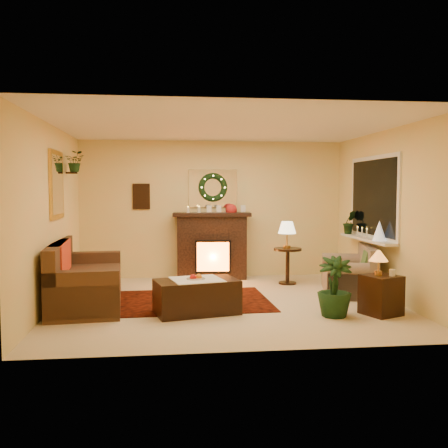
{
  "coord_description": "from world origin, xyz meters",
  "views": [
    {
      "loc": [
        -0.87,
        -7.27,
        1.69
      ],
      "look_at": [
        0.0,
        0.35,
        1.15
      ],
      "focal_mm": 40.0,
      "sensor_mm": 36.0,
      "label": 1
    }
  ],
  "objects": [
    {
      "name": "floor_palm",
      "position": [
        1.32,
        -0.96,
        0.45
      ],
      "size": [
        1.54,
        1.54,
        2.39
      ],
      "primitive_type": "imported",
      "rotation": [
        0.0,
        0.0,
        -0.17
      ],
      "color": "#1A5424",
      "rests_on": "floor"
    },
    {
      "name": "wall_left",
      "position": [
        -2.5,
        0.0,
        1.3
      ],
      "size": [
        4.5,
        4.5,
        0.0
      ],
      "primitive_type": "plane",
      "color": "#EFD88C",
      "rests_on": "ground"
    },
    {
      "name": "area_rug",
      "position": [
        -0.51,
        0.15,
        0.01
      ],
      "size": [
        2.37,
        1.81,
        0.01
      ],
      "primitive_type": "cube",
      "rotation": [
        0.0,
        0.0,
        0.03
      ],
      "color": "maroon",
      "rests_on": "floor"
    },
    {
      "name": "wreath",
      "position": [
        0.0,
        2.19,
        1.72
      ],
      "size": [
        0.55,
        0.11,
        0.55
      ],
      "primitive_type": "torus",
      "rotation": [
        1.57,
        0.0,
        0.0
      ],
      "color": "#194719",
      "rests_on": "wall_back"
    },
    {
      "name": "end_table_square",
      "position": [
        1.98,
        -0.94,
        0.27
      ],
      "size": [
        0.57,
        0.57,
        0.53
      ],
      "primitive_type": "cube",
      "rotation": [
        0.0,
        0.0,
        0.4
      ],
      "color": "black",
      "rests_on": "floor"
    },
    {
      "name": "lamp_cream",
      "position": [
        1.24,
        1.35,
        0.88
      ],
      "size": [
        0.32,
        0.32,
        0.49
      ],
      "primitive_type": "cone",
      "color": "beige",
      "rests_on": "side_table_round"
    },
    {
      "name": "red_throw",
      "position": [
        -2.12,
        0.31,
        0.46
      ],
      "size": [
        0.73,
        1.18,
        0.02
      ],
      "primitive_type": "cube",
      "color": "#AE1B00",
      "rests_on": "sofa"
    },
    {
      "name": "mantel_candle_b",
      "position": [
        -0.28,
        2.0,
        1.26
      ],
      "size": [
        0.06,
        0.06,
        0.19
      ],
      "primitive_type": "cylinder",
      "color": "beige",
      "rests_on": "fireplace"
    },
    {
      "name": "poinsettia",
      "position": [
        0.33,
        2.01,
        1.3
      ],
      "size": [
        0.22,
        0.22,
        0.22
      ],
      "primitive_type": "sphere",
      "color": "red",
      "rests_on": "fireplace"
    },
    {
      "name": "mantel_candle_a",
      "position": [
        -0.48,
        2.04,
        1.26
      ],
      "size": [
        0.06,
        0.06,
        0.18
      ],
      "primitive_type": "cylinder",
      "color": "beige",
      "rests_on": "fireplace"
    },
    {
      "name": "loveseat",
      "position": [
        2.06,
        0.5,
        0.42
      ],
      "size": [
        1.07,
        1.47,
        0.77
      ],
      "primitive_type": "cube",
      "rotation": [
        0.0,
        0.0,
        -0.24
      ],
      "color": "#7D6E53",
      "rests_on": "floor"
    },
    {
      "name": "window_sill",
      "position": [
        2.38,
        0.55,
        0.87
      ],
      "size": [
        0.22,
        1.86,
        0.04
      ],
      "primitive_type": "cube",
      "color": "white",
      "rests_on": "wall_right"
    },
    {
      "name": "sill_plant",
      "position": [
        2.36,
        1.28,
        1.08
      ],
      "size": [
        0.3,
        0.24,
        0.54
      ],
      "primitive_type": "imported",
      "color": "#163612",
      "rests_on": "window_sill"
    },
    {
      "name": "wall_back",
      "position": [
        0.0,
        2.25,
        1.3
      ],
      "size": [
        5.0,
        5.0,
        0.0
      ],
      "primitive_type": "plane",
      "color": "#EFD88C",
      "rests_on": "ground"
    },
    {
      "name": "coffee_table",
      "position": [
        -0.48,
        -0.59,
        0.21
      ],
      "size": [
        1.21,
        0.84,
        0.46
      ],
      "primitive_type": "cube",
      "rotation": [
        0.0,
        0.0,
        0.23
      ],
      "color": "#4D2D18",
      "rests_on": "floor"
    },
    {
      "name": "lamp_tiffany",
      "position": [
        1.94,
        -0.91,
        0.74
      ],
      "size": [
        0.26,
        0.26,
        0.38
      ],
      "primitive_type": "cone",
      "color": "orange",
      "rests_on": "end_table_square"
    },
    {
      "name": "hanging_plant",
      "position": [
        -2.34,
        1.05,
        1.97
      ],
      "size": [
        0.33,
        0.28,
        0.36
      ],
      "primitive_type": "imported",
      "color": "#194719",
      "rests_on": "wall_left"
    },
    {
      "name": "window_frame",
      "position": [
        2.48,
        0.55,
        1.55
      ],
      "size": [
        0.03,
        1.86,
        1.36
      ],
      "primitive_type": "cube",
      "color": "white",
      "rests_on": "wall_right"
    },
    {
      "name": "mantel_mirror",
      "position": [
        0.0,
        2.23,
        1.7
      ],
      "size": [
        0.92,
        0.02,
        0.72
      ],
      "primitive_type": "cube",
      "color": "white",
      "rests_on": "wall_back"
    },
    {
      "name": "gold_mirror",
      "position": [
        -2.48,
        0.3,
        1.75
      ],
      "size": [
        0.03,
        0.84,
        1.0
      ],
      "primitive_type": "cube",
      "color": "gold",
      "rests_on": "wall_left"
    },
    {
      "name": "window_glass",
      "position": [
        2.47,
        0.55,
        1.55
      ],
      "size": [
        0.02,
        1.7,
        1.22
      ],
      "primitive_type": "cube",
      "color": "black",
      "rests_on": "wall_right"
    },
    {
      "name": "fireplace",
      "position": [
        -0.04,
        2.04,
        0.55
      ],
      "size": [
        1.31,
        0.5,
        1.18
      ],
      "primitive_type": "cube",
      "rotation": [
        0.0,
        0.0,
        -0.07
      ],
      "color": "black",
      "rests_on": "floor"
    },
    {
      "name": "wall_art",
      "position": [
        -1.35,
        2.23,
        1.55
      ],
      "size": [
        0.32,
        0.03,
        0.48
      ],
      "primitive_type": "cube",
      "color": "#381E11",
      "rests_on": "wall_back"
    },
    {
      "name": "floor",
      "position": [
        0.0,
        0.0,
        0.0
      ],
      "size": [
        5.0,
        5.0,
        0.0
      ],
      "primitive_type": "plane",
      "color": "beige",
      "rests_on": "ground"
    },
    {
      "name": "sofa",
      "position": [
        -2.04,
        0.13,
        0.43
      ],
      "size": [
        1.13,
        2.22,
        0.92
      ],
      "primitive_type": "cube",
      "rotation": [
        0.0,
        0.0,
        0.09
      ],
      "color": "#492F23",
      "rests_on": "floor"
    },
    {
      "name": "wall_right",
      "position": [
        2.5,
        0.0,
        1.3
      ],
      "size": [
        4.5,
        4.5,
        0.0
      ],
      "primitive_type": "plane",
      "color": "#EFD88C",
      "rests_on": "ground"
    },
    {
      "name": "mini_tree",
      "position": [
        2.38,
        0.07,
        1.04
      ],
      "size": [
        0.22,
        0.22,
        0.32
      ],
      "primitive_type": "cone",
      "color": "white",
      "rests_on": "window_sill"
    },
    {
      "name": "side_table_round",
      "position": [
        1.25,
        1.35,
        0.32
      ],
      "size": [
        0.65,
        0.65,
        0.64
      ],
      "primitive_type": "cylinder",
      "rotation": [
        0.0,
        0.0,
        -0.43
      ],
      "color": "#432A13",
      "rests_on": "floor"
    },
    {
      "name": "wall_front",
      "position": [
        0.0,
        -2.25,
        1.3
      ],
      "size": [
        5.0,
        5.0,
        0.0
      ],
      "primitive_type": "plane",
      "color": "#EFD88C",
      "rests_on": "ground"
    },
    {
      "name": "fruit_bowl",
      "position": [
        -0.49,
        -0.58,
        0.45
      ],
      "size": [
        0.26,
        0.26,
        0.06
      ],
      "primitive_type": "cylinder",
      "color": "beige",
      "rests_on": "coffee_table"
    },
    {
      "name": "ceiling",
      "position": [
        0.0,
        0.0,
        2.6
      ],
      "size": [
        5.0,
        5.0,
        0.0
      ],
      "primitive_type": "plane",
      "color": "white",
      "rests_on": "ground"
    }
  ]
}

